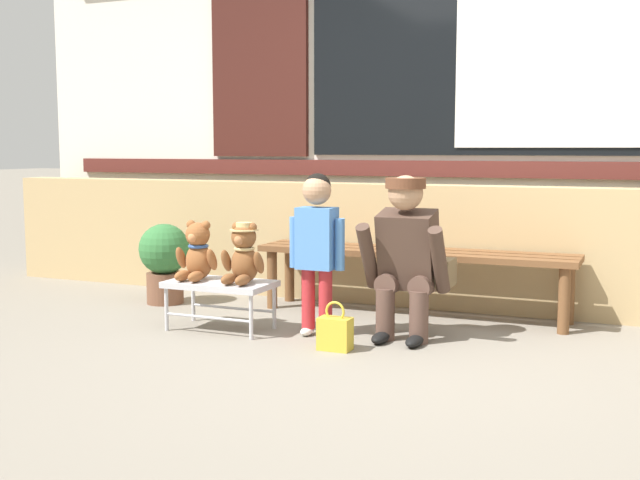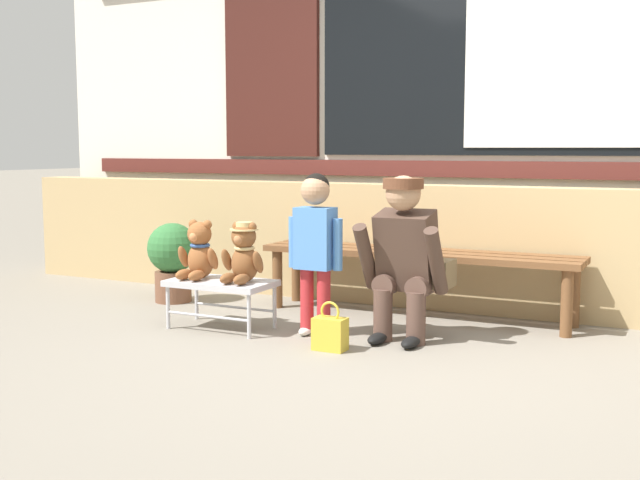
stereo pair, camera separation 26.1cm
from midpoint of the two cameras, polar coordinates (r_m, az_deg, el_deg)
ground_plane at (r=4.23m, az=5.95°, el=-8.48°), size 60.00×60.00×0.00m
brick_low_wall at (r=5.49m, az=11.21°, el=-0.56°), size 7.38×0.25×0.85m
shop_facade at (r=5.97m, az=12.86°, el=11.89°), size 7.53×0.26×3.30m
wooden_bench_long at (r=5.19m, az=8.49°, el=-1.49°), size 2.10×0.40×0.44m
small_display_bench at (r=4.84m, az=-5.64°, el=-3.31°), size 0.64×0.36×0.30m
teddy_bear_plain at (r=4.90m, az=-7.24°, el=-0.88°), size 0.28×0.26×0.36m
teddy_bear_with_hat at (r=4.73m, az=-4.01°, el=-1.00°), size 0.28×0.27×0.36m
child_standing at (r=4.59m, az=1.29°, el=0.28°), size 0.35×0.18×0.96m
adult_crouching at (r=4.55m, az=7.92°, el=-1.26°), size 0.50×0.49×0.95m
handbag_on_ground at (r=4.34m, az=2.46°, el=-6.73°), size 0.18×0.11×0.27m
potted_plant at (r=5.73m, az=-9.34°, el=-1.25°), size 0.36×0.36×0.57m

